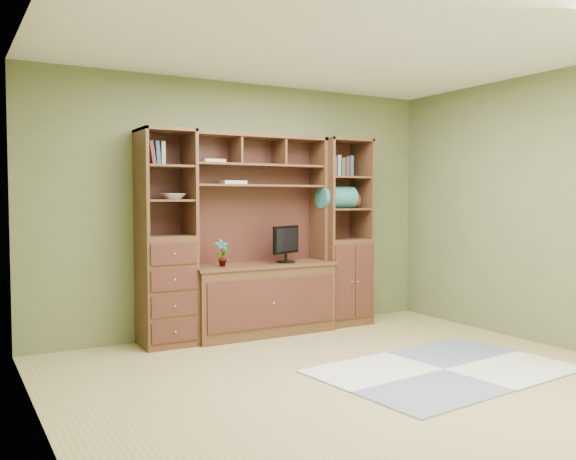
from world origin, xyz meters
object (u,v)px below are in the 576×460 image
center_hutch (262,235)px  left_tower (166,238)px  right_tower (342,232)px  monitor (286,237)px

center_hutch → left_tower: (-1.00, 0.04, 0.00)m
left_tower → right_tower: 2.02m
right_tower → monitor: bearing=-174.4°
right_tower → monitor: (-0.76, -0.07, -0.03)m
monitor → right_tower: bearing=-20.5°
center_hutch → left_tower: 1.00m
left_tower → center_hutch: bearing=-2.3°
left_tower → monitor: left_tower is taller
right_tower → monitor: size_ratio=3.88×
left_tower → monitor: size_ratio=3.88×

